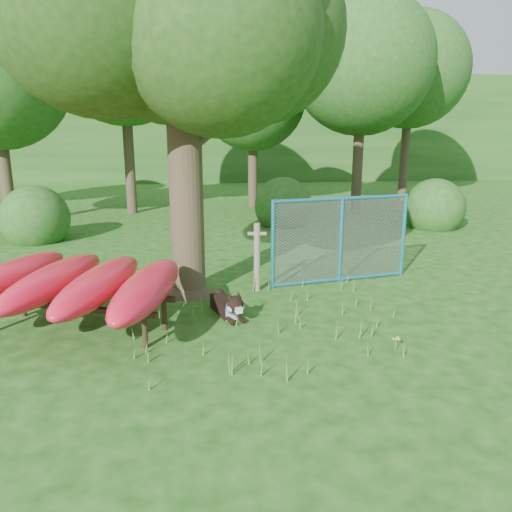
{
  "coord_description": "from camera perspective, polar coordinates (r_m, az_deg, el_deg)",
  "views": [
    {
      "loc": [
        -0.71,
        -6.3,
        2.91
      ],
      "look_at": [
        0.2,
        1.2,
        1.0
      ],
      "focal_mm": 35.0,
      "sensor_mm": 36.0,
      "label": 1
    }
  ],
  "objects": [
    {
      "name": "ground",
      "position": [
        6.97,
        -0.46,
        -10.47
      ],
      "size": [
        80.0,
        80.0,
        0.0
      ],
      "primitive_type": "plane",
      "color": "#15440D",
      "rests_on": "ground"
    },
    {
      "name": "wooden_post",
      "position": [
        9.16,
        0.12,
        0.08
      ],
      "size": [
        0.35,
        0.13,
        1.27
      ],
      "rotation": [
        0.0,
        0.0,
        -0.11
      ],
      "color": "#6B6150",
      "rests_on": "ground"
    },
    {
      "name": "kayak_rack",
      "position": [
        7.75,
        -19.87,
        -2.9
      ],
      "size": [
        3.4,
        3.67,
        0.98
      ],
      "rotation": [
        0.0,
        0.0,
        -0.36
      ],
      "color": "black",
      "rests_on": "ground"
    },
    {
      "name": "husky_dog",
      "position": [
        8.04,
        -3.18,
        -5.71
      ],
      "size": [
        0.52,
        1.11,
        0.5
      ],
      "rotation": [
        0.0,
        0.0,
        0.3
      ],
      "color": "black",
      "rests_on": "ground"
    },
    {
      "name": "fence_section",
      "position": [
        9.81,
        9.68,
        1.84
      ],
      "size": [
        2.85,
        0.62,
        2.81
      ],
      "rotation": [
        0.0,
        0.0,
        0.19
      ],
      "color": "teal",
      "rests_on": "ground"
    },
    {
      "name": "wildflower_clump",
      "position": [
        7.08,
        15.76,
        -9.2
      ],
      "size": [
        0.09,
        0.08,
        0.2
      ],
      "rotation": [
        0.0,
        0.0,
        0.26
      ],
      "color": "#4A7B28",
      "rests_on": "ground"
    },
    {
      "name": "bg_tree_b",
      "position": [
        18.64,
        -15.01,
        22.08
      ],
      "size": [
        5.2,
        5.2,
        8.22
      ],
      "color": "#362C1D",
      "rests_on": "ground"
    },
    {
      "name": "bg_tree_c",
      "position": [
        19.46,
        -0.39,
        17.73
      ],
      "size": [
        4.0,
        4.0,
        6.12
      ],
      "color": "#362C1D",
      "rests_on": "ground"
    },
    {
      "name": "bg_tree_d",
      "position": [
        18.34,
        12.07,
        20.72
      ],
      "size": [
        4.8,
        4.8,
        7.5
      ],
      "color": "#362C1D",
      "rests_on": "ground"
    },
    {
      "name": "bg_tree_e",
      "position": [
        22.21,
        17.26,
        19.6
      ],
      "size": [
        4.6,
        4.6,
        7.55
      ],
      "color": "#362C1D",
      "rests_on": "ground"
    },
    {
      "name": "shrub_left",
      "position": [
        14.74,
        -23.68,
        1.6
      ],
      "size": [
        1.8,
        1.8,
        1.8
      ],
      "primitive_type": "sphere",
      "color": "#1E4D18",
      "rests_on": "ground"
    },
    {
      "name": "shrub_right",
      "position": [
        16.27,
        19.55,
        3.08
      ],
      "size": [
        1.8,
        1.8,
        1.8
      ],
      "primitive_type": "sphere",
      "color": "#1E4D18",
      "rests_on": "ground"
    },
    {
      "name": "shrub_mid",
      "position": [
        15.81,
        3.09,
        3.57
      ],
      "size": [
        1.8,
        1.8,
        1.8
      ],
      "primitive_type": "sphere",
      "color": "#1E4D18",
      "rests_on": "ground"
    },
    {
      "name": "wooded_hillside",
      "position": [
        34.31,
        -5.9,
        14.28
      ],
      "size": [
        80.0,
        12.0,
        6.0
      ],
      "primitive_type": "cube",
      "color": "#1E4D18",
      "rests_on": "ground"
    }
  ]
}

